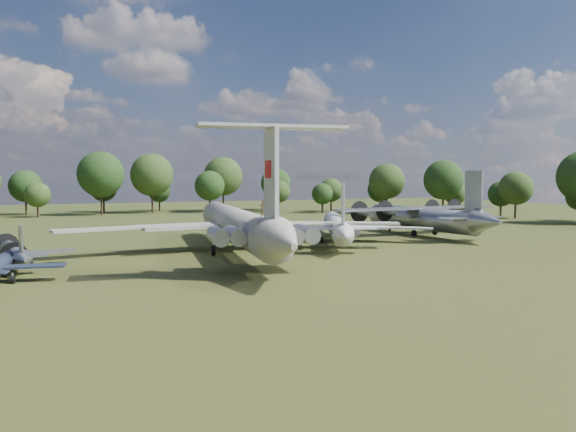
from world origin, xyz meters
name	(u,v)px	position (x,y,z in m)	size (l,w,h in m)	color
ground	(223,255)	(0.00, 0.00, 0.00)	(300.00, 300.00, 0.00)	#213E14
il62_airliner	(237,231)	(2.19, 1.18, 2.86)	(44.79, 58.23, 5.71)	#B6B6B1
tu104_jet	(337,230)	(19.46, 6.16, 1.90)	(28.43, 37.91, 3.79)	white
an12_transport	(421,221)	(37.33, 9.57, 2.33)	(31.70, 35.43, 4.66)	#9A9DA1
small_prop_northwest	(14,257)	(-23.63, -1.41, 1.25)	(12.50, 17.04, 2.50)	#ACAFB4
person_on_il62	(263,208)	(-0.17, -14.64, 6.60)	(0.65, 0.43, 1.78)	#997B4E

